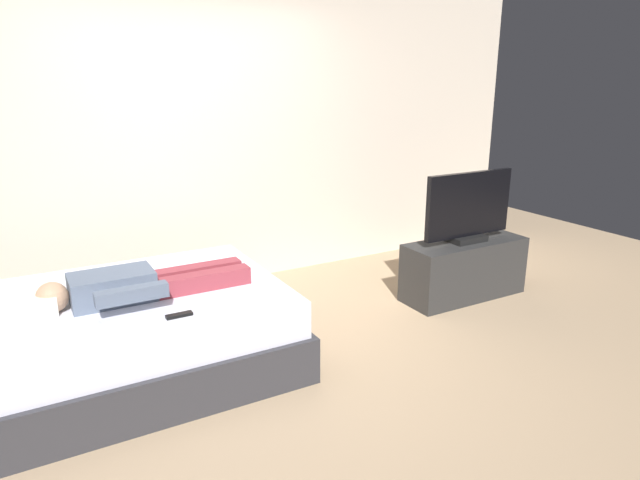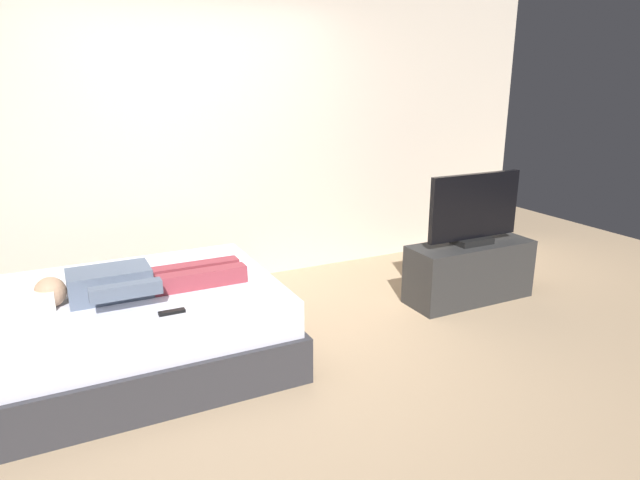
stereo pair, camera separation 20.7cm
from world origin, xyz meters
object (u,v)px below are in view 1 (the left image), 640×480
Objects in this scene: bed at (133,334)px; person at (135,285)px; tv at (468,208)px; pillow at (9,305)px; remote at (179,315)px; tv_stand at (464,269)px.

bed is 1.54× the size of person.
bed is 2.81m from tv.
person is 2.73m from tv.
pillow reaches higher than remote.
tv_stand is 1.25× the size of tv.
tv is (-0.00, 0.00, 0.53)m from tv_stand.
remote reaches higher than bed.
tv_stand is at bearing 9.17° from remote.
bed is 0.73m from pillow.
bed is at bearing 0.00° from pillow.
bed is 0.60m from remote.
tv is at bearing 0.24° from person.
remote is 0.14× the size of tv_stand.
bed is at bearing 107.22° from person.
pillow is 0.69m from person.
tv is (3.41, -0.08, 0.18)m from pillow.
bed is 4.05× the size of pillow.
person is 8.40× the size of remote.
remote is 2.63m from tv_stand.
person is 1.43× the size of tv.
pillow reaches higher than tv_stand.
remote is 0.17× the size of tv.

